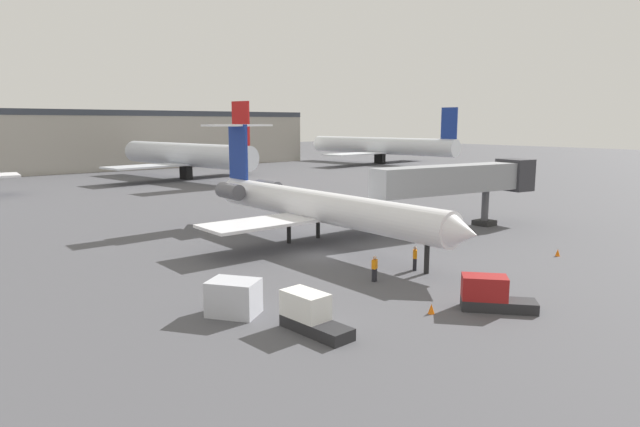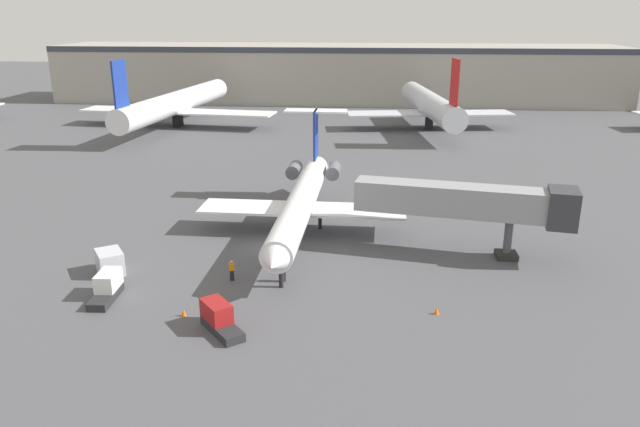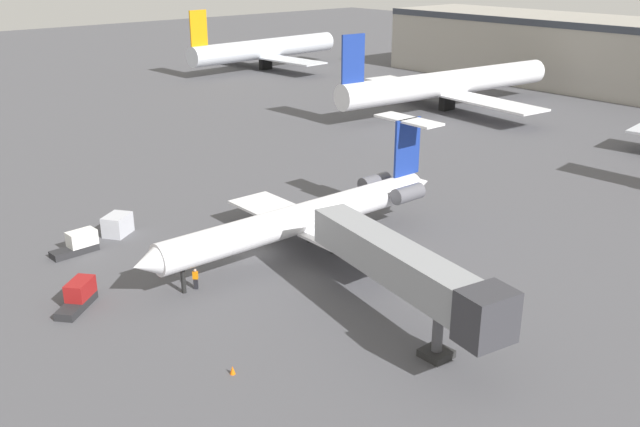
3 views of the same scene
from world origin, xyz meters
TOP-DOWN VIEW (x-y plane):
  - ground_plane at (0.00, 0.00)m, footprint 400.00×400.00m
  - regional_jet at (2.39, 4.15)m, footprint 19.78×31.45m
  - jet_bridge at (17.88, -0.41)m, footprint 18.78×6.14m
  - ground_crew_marshaller at (-1.91, -7.59)m, footprint 0.46×0.38m
  - ground_crew_loader at (2.20, -7.50)m, footprint 0.47×0.47m
  - baggage_tug_lead at (-10.46, -11.47)m, footprint 1.60×4.07m
  - baggage_tug_trailing at (-0.97, -15.49)m, footprint 3.63×3.97m
  - cargo_container_uld at (-12.11, -7.05)m, footprint 3.03×3.22m
  - traffic_cone_near at (-3.95, -13.81)m, footprint 0.36×0.36m
  - traffic_cone_mid at (13.78, -11.97)m, footprint 0.36×0.36m
  - terminal_building at (0.00, 94.91)m, footprint 129.23×21.27m
  - parked_airliner_west_mid at (-27.06, 58.01)m, footprint 36.73×43.39m
  - parked_airliner_centre at (18.96, 59.82)m, footprint 30.13×35.46m

SIDE VIEW (x-z plane):
  - ground_plane at x=0.00m, z-range -0.10..0.00m
  - traffic_cone_near at x=-3.95m, z-range 0.00..0.55m
  - traffic_cone_mid at x=13.78m, z-range 0.00..0.55m
  - baggage_tug_lead at x=-10.46m, z-range -0.11..1.79m
  - baggage_tug_trailing at x=-0.97m, z-range -0.11..1.79m
  - ground_crew_marshaller at x=-1.91m, z-range 0.01..1.70m
  - ground_crew_loader at x=2.20m, z-range 0.01..1.70m
  - cargo_container_uld at x=-12.11m, z-range 0.00..1.89m
  - regional_jet at x=2.39m, z-range -1.63..8.36m
  - parked_airliner_west_mid at x=-27.06m, z-range -2.41..11.01m
  - parked_airliner_centre at x=18.96m, z-range -2.40..11.12m
  - jet_bridge at x=17.88m, z-range 1.55..8.03m
  - terminal_building at x=0.00m, z-range 0.02..12.81m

